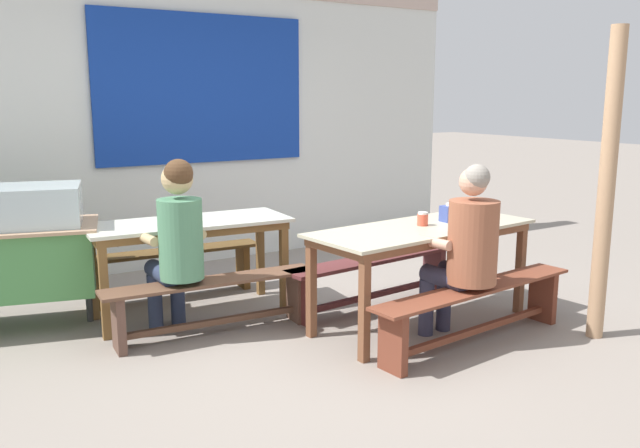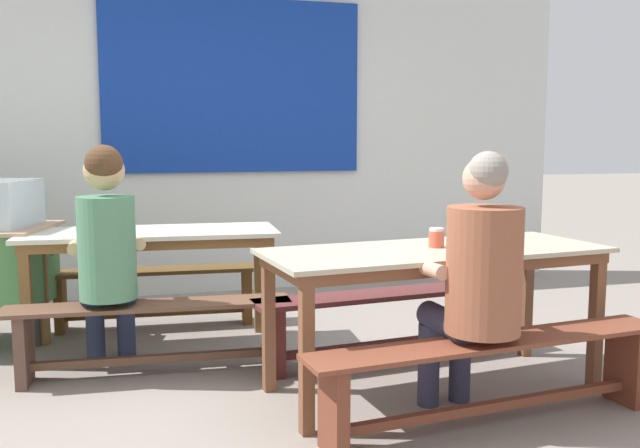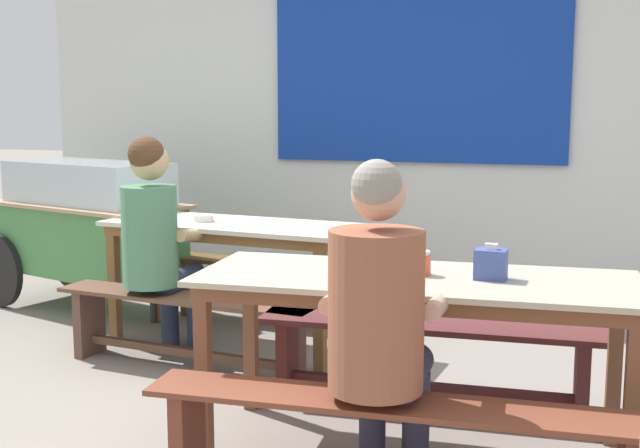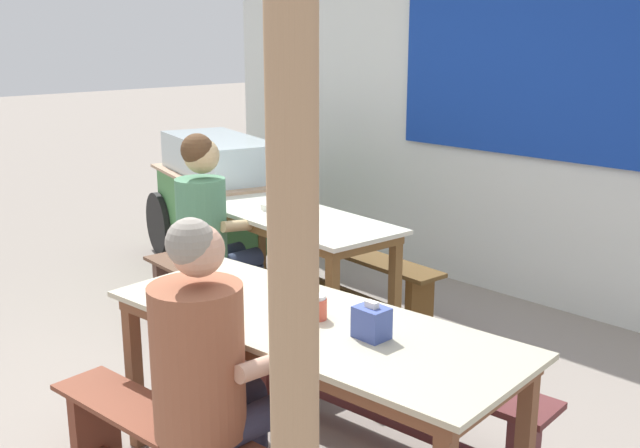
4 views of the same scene
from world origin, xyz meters
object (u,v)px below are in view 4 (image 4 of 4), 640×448
object	(u,v)px
bench_far_front	(223,304)
person_left_back_turned	(210,223)
dining_table_far	(291,227)
bench_near_back	(384,382)
tissue_box	(372,322)
person_near_front	(211,364)
wooden_support_post	(294,388)
bench_far_back	(352,269)
condiment_jar	(317,307)
dining_table_near	(310,336)
food_cart	(219,191)
soup_bowl	(270,206)

from	to	relation	value
bench_far_front	person_left_back_turned	world-z (taller)	person_left_back_turned
dining_table_far	bench_near_back	world-z (taller)	dining_table_far
bench_far_front	tissue_box	distance (m)	1.94
person_near_front	wooden_support_post	xyz separation A→B (m)	(0.93, -0.41, 0.39)
bench_far_back	wooden_support_post	distance (m)	3.56
wooden_support_post	condiment_jar	bearing A→B (deg)	134.38
dining_table_near	food_cart	xyz separation A→B (m)	(-2.81, 1.59, -0.05)
bench_far_back	person_near_front	world-z (taller)	person_near_front
bench_far_back	bench_near_back	world-z (taller)	same
condiment_jar	soup_bowl	size ratio (longest dim) A/B	0.81
bench_near_back	person_near_front	size ratio (longest dim) A/B	1.32
soup_bowl	wooden_support_post	size ratio (longest dim) A/B	0.06
bench_far_back	bench_near_back	xyz separation A→B (m)	(1.34, -1.15, 0.01)
person_left_back_turned	person_near_front	distance (m)	2.04
condiment_jar	dining_table_near	bearing A→B (deg)	-124.13
bench_far_back	condiment_jar	distance (m)	2.24
person_left_back_turned	condiment_jar	size ratio (longest dim) A/B	12.71
food_cart	condiment_jar	size ratio (longest dim) A/B	18.58
dining_table_near	condiment_jar	distance (m)	0.13
person_left_back_turned	tissue_box	size ratio (longest dim) A/B	8.88
dining_table_near	person_left_back_turned	bearing A→B (deg)	157.47
food_cart	tissue_box	distance (m)	3.48
tissue_box	bench_near_back	bearing A→B (deg)	126.03
dining_table_near	wooden_support_post	world-z (taller)	wooden_support_post
food_cart	condiment_jar	bearing A→B (deg)	-28.87
dining_table_near	bench_far_front	distance (m)	1.65
person_near_front	condiment_jar	bearing A→B (deg)	85.98
bench_far_back	person_near_front	bearing A→B (deg)	-57.68
dining_table_far	soup_bowl	xyz separation A→B (m)	(-0.18, -0.02, 0.11)
dining_table_near	person_near_front	world-z (taller)	person_near_front
dining_table_far	condiment_jar	world-z (taller)	condiment_jar
dining_table_far	person_left_back_turned	xyz separation A→B (m)	(-0.26, -0.45, 0.06)
condiment_jar	dining_table_far	bearing A→B (deg)	142.05
bench_near_back	soup_bowl	size ratio (longest dim) A/B	13.38
bench_near_back	tissue_box	bearing A→B (deg)	-53.97
bench_near_back	person_near_front	distance (m)	1.10
dining_table_near	tissue_box	bearing A→B (deg)	8.15
bench_far_front	condiment_jar	distance (m)	1.69
bench_far_back	soup_bowl	size ratio (longest dim) A/B	12.25
food_cart	tissue_box	size ratio (longest dim) A/B	12.99
bench_far_back	person_left_back_turned	world-z (taller)	person_left_back_turned
bench_far_front	wooden_support_post	bearing A→B (deg)	-32.37
condiment_jar	person_near_front	bearing A→B (deg)	-94.02
bench_far_back	soup_bowl	world-z (taller)	soup_bowl
dining_table_far	tissue_box	size ratio (longest dim) A/B	10.93
food_cart	condiment_jar	distance (m)	3.23
condiment_jar	wooden_support_post	xyz separation A→B (m)	(0.90, -0.92, 0.29)
dining_table_near	person_left_back_turned	distance (m)	1.82
bench_far_front	wooden_support_post	xyz separation A→B (m)	(2.38, -1.51, 0.83)
bench_far_front	bench_near_back	bearing A→B (deg)	-3.43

